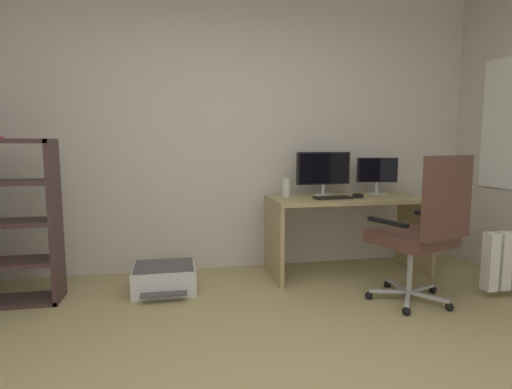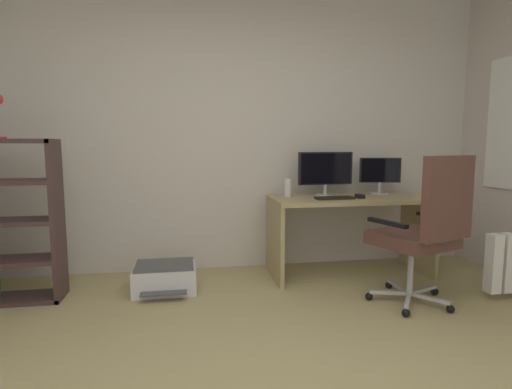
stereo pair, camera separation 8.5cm
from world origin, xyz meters
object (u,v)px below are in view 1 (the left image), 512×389
at_px(desk, 347,217).
at_px(office_chair, 424,226).
at_px(monitor_main, 324,170).
at_px(desktop_speaker, 286,187).
at_px(keyboard, 333,198).
at_px(computer_mouse, 358,196).
at_px(monitor_secondary, 377,172).
at_px(printer, 164,278).

xyz_separation_m(desk, office_chair, (0.23, -0.84, 0.07)).
bearing_deg(monitor_main, desktop_speaker, -172.84).
bearing_deg(keyboard, desktop_speaker, 144.19).
bearing_deg(computer_mouse, office_chair, -76.12).
bearing_deg(keyboard, computer_mouse, 2.28).
relative_size(desktop_speaker, office_chair, 0.15).
height_order(desk, keyboard, keyboard).
distance_m(computer_mouse, office_chair, 0.78).
relative_size(monitor_main, keyboard, 1.58).
relative_size(computer_mouse, desktop_speaker, 0.59).
distance_m(monitor_main, desktop_speaker, 0.41).
bearing_deg(desk, monitor_secondary, 24.93).
height_order(desktop_speaker, printer, desktop_speaker).
height_order(desk, office_chair, office_chair).
bearing_deg(monitor_secondary, printer, -170.39).
distance_m(keyboard, office_chair, 0.85).
height_order(desktop_speaker, office_chair, office_chair).
xyz_separation_m(keyboard, computer_mouse, (0.25, 0.02, 0.01)).
height_order(desk, printer, desk).
relative_size(monitor_secondary, computer_mouse, 3.91).
distance_m(monitor_secondary, keyboard, 0.66).
bearing_deg(desktop_speaker, monitor_main, 7.16).
height_order(office_chair, printer, office_chair).
bearing_deg(printer, keyboard, 2.45).
distance_m(monitor_main, keyboard, 0.36).
distance_m(desktop_speaker, office_chair, 1.26).
bearing_deg(monitor_main, printer, -166.94).
distance_m(monitor_main, monitor_secondary, 0.55).
height_order(desk, monitor_main, monitor_main).
bearing_deg(office_chair, desk, 105.50).
bearing_deg(desktop_speaker, monitor_secondary, 2.93).
relative_size(monitor_secondary, keyboard, 1.15).
bearing_deg(desktop_speaker, office_chair, -50.68).
distance_m(keyboard, computer_mouse, 0.25).
height_order(desk, desktop_speaker, desktop_speaker).
bearing_deg(keyboard, desk, 26.50).
bearing_deg(monitor_main, office_chair, -67.94).
height_order(monitor_secondary, keyboard, monitor_secondary).
xyz_separation_m(desk, keyboard, (-0.19, -0.11, 0.20)).
height_order(monitor_main, monitor_secondary, monitor_main).
bearing_deg(printer, desktop_speaker, 15.02).
bearing_deg(monitor_main, monitor_secondary, 0.02).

